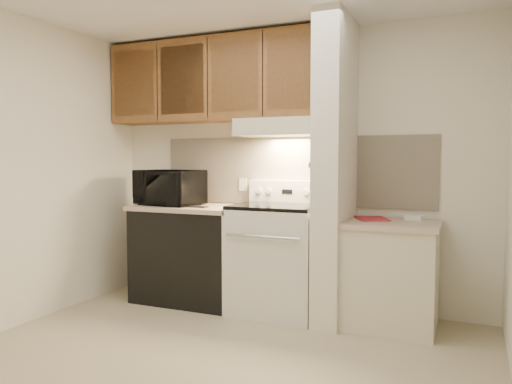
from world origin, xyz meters
The scene contains 48 objects.
floor centered at (0.00, 0.00, 0.00)m, with size 3.60×3.60×0.00m, color tan.
wall_back centered at (0.00, 1.50, 1.25)m, with size 3.60×0.02×2.50m, color white.
wall_left centered at (-1.80, 0.00, 1.25)m, with size 0.02×3.00×2.50m, color white.
backsplash centered at (0.00, 1.49, 1.24)m, with size 2.60×0.02×0.63m, color beige.
range_body centered at (0.00, 1.16, 0.46)m, with size 0.76×0.65×0.92m, color silver.
oven_window centered at (0.00, 0.84, 0.50)m, with size 0.50×0.01×0.30m, color black.
oven_handle centered at (0.00, 0.80, 0.72)m, with size 0.02×0.02×0.65m, color silver.
cooktop centered at (0.00, 1.16, 0.94)m, with size 0.74×0.64×0.03m, color black.
range_backguard centered at (0.00, 1.44, 1.05)m, with size 0.76×0.08×0.20m, color silver.
range_display centered at (0.00, 1.40, 1.05)m, with size 0.10×0.01×0.04m, color black.
range_knob_left_outer centered at (-0.28, 1.40, 1.05)m, with size 0.05×0.05×0.02m, color silver.
range_knob_left_inner centered at (-0.18, 1.40, 1.05)m, with size 0.05×0.05×0.02m, color silver.
range_knob_right_inner centered at (0.18, 1.40, 1.05)m, with size 0.05×0.05×0.02m, color silver.
range_knob_right_outer centered at (0.28, 1.40, 1.05)m, with size 0.05×0.05×0.02m, color silver.
dishwasher_front centered at (-0.88, 1.17, 0.43)m, with size 1.00×0.63×0.87m, color black.
left_countertop centered at (-0.88, 1.17, 0.89)m, with size 1.04×0.67×0.04m, color #C6AB96.
spoon_rest centered at (-0.72, 1.02, 0.92)m, with size 0.20×0.06×0.01m, color black.
teal_jar centered at (-1.23, 1.39, 0.96)m, with size 0.09×0.09×0.10m, color #1B5F5F.
outlet centered at (-0.48, 1.48, 1.10)m, with size 0.08×0.01×0.12m, color beige.
microwave centered at (-1.10, 1.15, 1.08)m, with size 0.60×0.41×0.33m, color black.
partition_pillar centered at (0.51, 1.15, 1.25)m, with size 0.22×0.70×2.50m, color white.
pillar_trim centered at (0.39, 1.15, 1.30)m, with size 0.01×0.70×0.04m, color brown.
knife_strip centered at (0.39, 1.10, 1.32)m, with size 0.02×0.42×0.04m, color black.
knife_blade_a centered at (0.38, 0.95, 1.22)m, with size 0.01×0.04×0.16m, color silver.
knife_handle_a centered at (0.38, 0.95, 1.37)m, with size 0.02×0.02×0.10m, color black.
knife_blade_b centered at (0.38, 1.03, 1.21)m, with size 0.01×0.04×0.18m, color silver.
knife_handle_b centered at (0.38, 1.02, 1.37)m, with size 0.02×0.02×0.10m, color black.
knife_blade_c centered at (0.38, 1.09, 1.20)m, with size 0.01×0.04×0.20m, color silver.
knife_handle_c centered at (0.38, 1.10, 1.37)m, with size 0.02×0.02×0.10m, color black.
knife_blade_d centered at (0.38, 1.17, 1.22)m, with size 0.01×0.04×0.16m, color silver.
knife_handle_d centered at (0.38, 1.18, 1.37)m, with size 0.02×0.02×0.10m, color black.
knife_blade_e centered at (0.38, 1.27, 1.21)m, with size 0.01×0.04×0.18m, color silver.
knife_handle_e centered at (0.38, 1.27, 1.37)m, with size 0.02×0.02×0.10m, color black.
oven_mitt centered at (0.38, 1.32, 1.18)m, with size 0.03×0.11×0.26m, color gray.
right_cab_base centered at (0.97, 1.15, 0.40)m, with size 0.70×0.60×0.81m, color beige.
right_countertop centered at (0.97, 1.15, 0.83)m, with size 0.74×0.64×0.04m, color #C6AB96.
red_folder centered at (0.80, 1.25, 0.86)m, with size 0.23×0.32×0.01m, color #A82832.
white_box centered at (1.12, 1.33, 0.87)m, with size 0.14×0.09×0.04m, color white.
range_hood centered at (0.00, 1.28, 1.62)m, with size 0.78×0.44×0.15m, color beige.
hood_lip centered at (0.00, 1.07, 1.58)m, with size 0.78×0.04×0.06m, color beige.
upper_cabinets centered at (-0.69, 1.32, 2.08)m, with size 2.18×0.33×0.77m, color brown.
cab_door_a centered at (-1.51, 1.17, 2.08)m, with size 0.46×0.01×0.63m, color brown.
cab_gap_a centered at (-1.23, 1.16, 2.08)m, with size 0.01×0.01×0.73m, color black.
cab_door_b centered at (-0.96, 1.17, 2.08)m, with size 0.46×0.01×0.63m, color brown.
cab_gap_b centered at (-0.69, 1.16, 2.08)m, with size 0.01×0.01×0.73m, color black.
cab_door_c centered at (-0.42, 1.17, 2.08)m, with size 0.46×0.01×0.63m, color brown.
cab_gap_c centered at (-0.14, 1.16, 2.08)m, with size 0.01×0.01×0.73m, color black.
cab_door_d centered at (0.13, 1.17, 2.08)m, with size 0.46×0.01×0.63m, color brown.
Camera 1 is at (1.54, -2.88, 1.35)m, focal length 35.00 mm.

